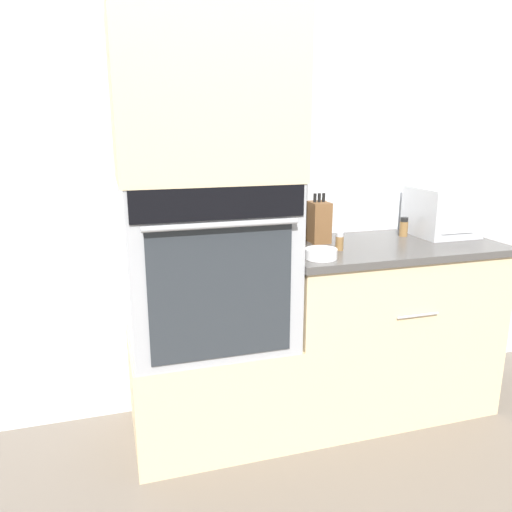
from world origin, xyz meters
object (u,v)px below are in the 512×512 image
Objects in this scene: condiment_jar_near at (340,242)px; condiment_jar_mid at (404,227)px; knife_block at (318,222)px; microwave at (442,211)px; wall_oven at (207,262)px; bowl at (321,254)px.

condiment_jar_near is 0.84× the size of condiment_jar_mid.
condiment_jar_near is at bearing -82.62° from knife_block.
microwave is at bearing -7.99° from condiment_jar_mid.
condiment_jar_near is (0.03, -0.20, -0.06)m from knife_block.
knife_block is (0.62, 0.13, 0.13)m from wall_oven.
condiment_jar_mid is at bearing 172.01° from microwave.
microwave reaches higher than condiment_jar_near.
condiment_jar_mid is at bearing -0.95° from knife_block.
knife_block is 2.90× the size of condiment_jar_near.
knife_block is at bearing 176.94° from microwave.
microwave is 0.72m from knife_block.
knife_block is at bearing 12.11° from wall_oven.
condiment_jar_near is at bearing -5.93° from wall_oven.
wall_oven is 1.13m from condiment_jar_mid.
condiment_jar_mid is at bearing 21.66° from condiment_jar_near.
microwave is 0.72m from condiment_jar_near.
bowl is at bearing -142.11° from condiment_jar_near.
microwave is at bearing 13.00° from condiment_jar_near.
condiment_jar_mid is at bearing 25.96° from bowl.
wall_oven reaches higher than condiment_jar_near.
bowl is (0.49, -0.18, 0.05)m from wall_oven.
bowl is at bearing -111.27° from knife_block.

